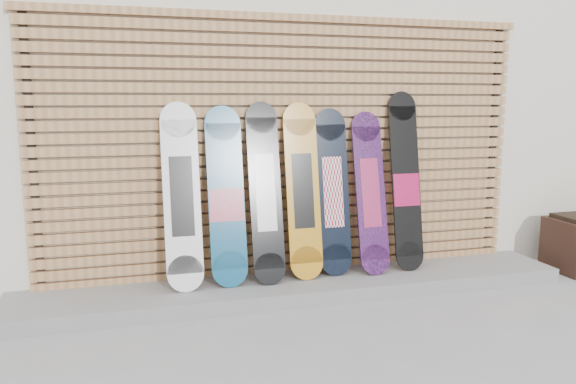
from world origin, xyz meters
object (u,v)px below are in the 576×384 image
object	(u,v)px
snowboard_4	(333,192)
snowboard_0	(182,196)
snowboard_6	(406,182)
snowboard_2	(265,193)
snowboard_1	(226,197)
snowboard_5	(370,193)
snowboard_3	(303,191)

from	to	relation	value
snowboard_4	snowboard_0	bearing A→B (deg)	-178.42
snowboard_4	snowboard_6	size ratio (longest dim) A/B	0.91
snowboard_2	snowboard_4	distance (m)	0.60
snowboard_6	snowboard_1	bearing A→B (deg)	-179.67
snowboard_0	snowboard_6	world-z (taller)	snowboard_6
snowboard_6	snowboard_5	bearing A→B (deg)	-177.32
snowboard_1	snowboard_5	size ratio (longest dim) A/B	1.04
snowboard_2	snowboard_3	xyz separation A→B (m)	(0.33, 0.02, -0.00)
snowboard_3	snowboard_4	xyz separation A→B (m)	(0.27, 0.02, -0.03)
snowboard_5	snowboard_1	bearing A→B (deg)	179.69
snowboard_1	snowboard_0	bearing A→B (deg)	-179.06
snowboard_0	snowboard_4	size ratio (longest dim) A/B	1.04
snowboard_1	snowboard_4	xyz separation A→B (m)	(0.92, 0.03, -0.00)
snowboard_1	snowboard_6	size ratio (longest dim) A/B	0.92
snowboard_1	snowboard_5	xyz separation A→B (m)	(1.25, -0.01, -0.02)
snowboard_4	snowboard_1	bearing A→B (deg)	-178.18
snowboard_4	snowboard_5	xyz separation A→B (m)	(0.33, -0.04, -0.01)
snowboard_6	snowboard_0	bearing A→B (deg)	-179.56
snowboard_1	snowboard_4	size ratio (longest dim) A/B	1.02
snowboard_1	snowboard_2	size ratio (longest dim) A/B	0.98
snowboard_1	snowboard_4	world-z (taller)	snowboard_1
snowboard_0	snowboard_2	xyz separation A→B (m)	(0.67, -0.01, 0.00)
snowboard_2	snowboard_6	world-z (taller)	snowboard_6
snowboard_5	snowboard_3	bearing A→B (deg)	178.34
snowboard_5	snowboard_0	bearing A→B (deg)	179.97
snowboard_3	snowboard_4	distance (m)	0.27
snowboard_3	snowboard_4	bearing A→B (deg)	3.90
snowboard_1	snowboard_3	xyz separation A→B (m)	(0.65, 0.01, 0.02)
snowboard_2	snowboard_5	distance (m)	0.93
snowboard_6	snowboard_3	bearing A→B (deg)	179.91
snowboard_1	snowboard_2	bearing A→B (deg)	-2.05
snowboard_0	snowboard_6	distance (m)	1.94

